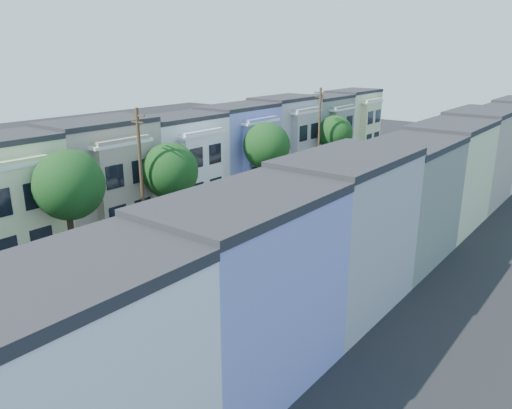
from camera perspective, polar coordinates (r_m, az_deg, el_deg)
The scene contains 25 objects.
ground at distance 34.71m, azimuth -8.30°, elevation -7.03°, with size 160.00×160.00×0.00m, color black.
road_slab at distance 45.58m, azimuth 5.35°, elevation -0.92°, with size 12.00×70.00×0.02m, color black.
curb_left at distance 48.92m, azimuth -0.61°, elevation 0.50°, with size 0.30×70.00×0.15m, color gray.
curb_right at distance 42.80m, azimuth 12.18°, elevation -2.38°, with size 0.30×70.00×0.15m, color gray.
sidewalk_left at distance 49.70m, azimuth -1.78°, elevation 0.77°, with size 2.60×70.00×0.15m, color gray.
sidewalk_right at distance 42.30m, azimuth 13.75°, elevation -2.73°, with size 2.60×70.00×0.15m, color gray.
centerline at distance 45.58m, azimuth 5.35°, elevation -0.94°, with size 0.12×70.00×0.01m, color gold.
townhouse_row_left at distance 52.14m, azimuth -5.00°, elevation 1.41°, with size 5.00×70.00×8.50m, color gray.
townhouse_row_right at distance 41.06m, azimuth 18.57°, elevation -3.88°, with size 5.00×70.00×8.50m, color gray.
tree_b at distance 35.34m, azimuth -20.66°, elevation 2.08°, with size 4.70×4.70×7.96m.
tree_c at distance 40.68m, azimuth -9.88°, elevation 3.78°, with size 4.54×4.54×7.16m.
tree_d at distance 50.03m, azimuth 1.13°, elevation 6.70°, with size 4.70×4.70×7.39m.
tree_e at distance 61.52m, azimuth 8.92°, elevation 8.04°, with size 4.28×4.28×6.71m.
tree_far_r at distance 53.96m, azimuth 19.72°, elevation 4.97°, with size 3.10×3.10×5.21m.
utility_pole_near at distance 38.82m, azimuth -12.99°, elevation 3.38°, with size 1.60×0.26×10.00m.
utility_pole_far at distance 58.41m, azimuth 7.23°, elevation 8.23°, with size 1.60×0.26×10.00m.
fedex_truck at distance 42.85m, azimuth 6.75°, elevation 0.34°, with size 2.57×6.68×3.20m.
lead_sedan at distance 52.60m, azimuth 12.75°, elevation 2.02°, with size 2.44×5.30×1.47m, color black.
parked_left_b at distance 33.26m, azimuth -27.09°, elevation -8.77°, with size 2.13×4.61×1.28m, color black.
parked_left_c at distance 38.20m, azimuth -12.91°, elevation -3.87°, with size 1.45×4.10×1.37m, color gray.
parked_left_d at distance 46.08m, azimuth -1.56°, elevation 0.17°, with size 1.79×4.25×1.28m, color #632611.
parked_right_a at distance 25.60m, azimuth -16.68°, elevation -15.20°, with size 1.55×4.38×1.46m, color #555555.
parked_right_b at distance 30.50m, azimuth -3.61°, elevation -9.12°, with size 1.35×3.81×1.27m, color silver.
parked_right_c at distance 44.16m, azimuth 11.62°, elevation -0.86°, with size 1.68×4.39×1.42m, color black.
parked_right_d at distance 55.78m, azimuth 17.67°, elevation 2.36°, with size 1.47×3.84×1.24m, color #0E1C3B.
Camera 1 is at (23.17, -21.62, 14.15)m, focal length 35.00 mm.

